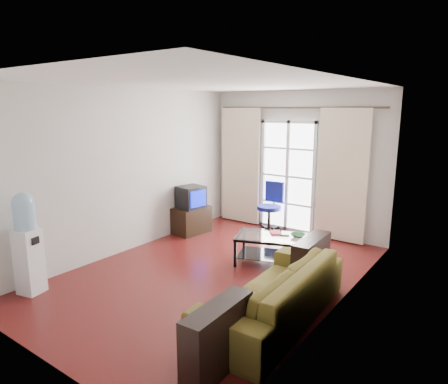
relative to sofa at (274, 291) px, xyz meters
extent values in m
plane|color=maroon|center=(-1.32, 0.61, -0.33)|extent=(5.20, 5.20, 0.00)
plane|color=white|center=(-1.32, 0.61, 2.37)|extent=(5.20, 5.20, 0.00)
cube|color=silver|center=(-1.32, 3.21, 1.02)|extent=(3.60, 0.02, 2.70)
cube|color=silver|center=(-1.32, -1.99, 1.02)|extent=(3.60, 0.02, 2.70)
cube|color=silver|center=(-3.12, 0.61, 1.02)|extent=(0.02, 5.20, 2.70)
cube|color=silver|center=(0.48, 0.61, 1.02)|extent=(0.02, 5.20, 2.70)
cube|color=white|center=(-1.47, 3.17, 0.75)|extent=(1.01, 0.02, 2.04)
cube|color=white|center=(-1.47, 3.15, 0.75)|extent=(1.16, 0.06, 2.15)
cylinder|color=#4C3F2D|center=(-1.32, 3.11, 2.05)|extent=(3.30, 0.04, 0.04)
cube|color=beige|center=(-2.52, 3.09, 0.87)|extent=(0.90, 0.07, 2.35)
cube|color=beige|center=(-0.37, 3.09, 0.87)|extent=(0.90, 0.07, 2.35)
cube|color=#9A9A9C|center=(-0.52, 3.11, 0.00)|extent=(0.64, 0.12, 0.64)
imported|color=olive|center=(0.00, 0.00, 0.00)|extent=(2.31, 1.06, 0.65)
cube|color=silver|center=(-0.81, 1.43, 0.11)|extent=(1.25, 0.97, 0.01)
cube|color=black|center=(-0.81, 1.43, -0.19)|extent=(1.18, 0.89, 0.01)
cube|color=black|center=(-1.21, 0.99, -0.11)|extent=(0.05, 0.05, 0.44)
cube|color=black|center=(-0.22, 1.34, -0.11)|extent=(0.05, 0.05, 0.44)
cube|color=black|center=(-1.40, 1.52, -0.11)|extent=(0.05, 0.05, 0.44)
cube|color=black|center=(-0.41, 1.87, -0.11)|extent=(0.05, 0.05, 0.44)
imported|color=green|center=(-0.48, 1.61, 0.15)|extent=(0.22, 0.22, 0.05)
imported|color=#A5141E|center=(-0.91, 1.52, 0.13)|extent=(0.38, 0.38, 0.02)
cube|color=black|center=(-0.67, 1.55, 0.13)|extent=(0.15, 0.11, 0.02)
cube|color=black|center=(-2.86, 1.90, -0.07)|extent=(0.54, 0.74, 0.51)
cube|color=black|center=(-2.84, 1.87, 0.39)|extent=(0.49, 0.52, 0.42)
cube|color=#0C19E5|center=(-2.63, 1.84, 0.39)|extent=(0.08, 0.36, 0.31)
cube|color=black|center=(-3.02, 1.91, 0.39)|extent=(0.18, 0.33, 0.27)
cylinder|color=black|center=(-1.68, 2.85, -0.08)|extent=(0.05, 0.05, 0.49)
cylinder|color=navy|center=(-1.68, 2.85, 0.15)|extent=(0.46, 0.46, 0.07)
cube|color=navy|center=(-1.70, 3.06, 0.43)|extent=(0.38, 0.07, 0.40)
cube|color=silver|center=(-2.88, -1.29, 0.11)|extent=(0.33, 0.33, 0.87)
cylinder|color=#8EB9DC|center=(-2.88, -1.29, 0.71)|extent=(0.26, 0.26, 0.35)
sphere|color=#8EB9DC|center=(-2.88, -1.29, 0.88)|extent=(0.26, 0.26, 0.26)
cube|color=black|center=(-2.75, -1.25, 0.40)|extent=(0.06, 0.11, 0.09)
camera|label=1|loc=(2.01, -3.74, 2.04)|focal=32.00mm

